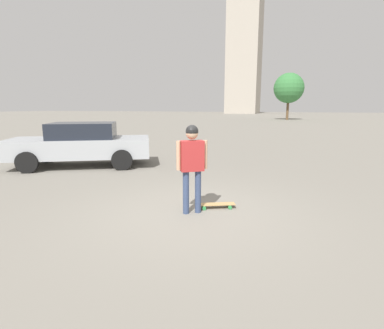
% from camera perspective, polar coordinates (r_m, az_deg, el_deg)
% --- Properties ---
extents(ground_plane, '(220.00, 220.00, 0.00)m').
position_cam_1_polar(ground_plane, '(5.92, -0.00, -9.18)').
color(ground_plane, gray).
extents(person, '(0.41, 0.52, 1.71)m').
position_cam_1_polar(person, '(5.64, -0.00, 1.15)').
color(person, '#38476B').
rests_on(person, ground_plane).
extents(skateboard, '(0.49, 0.78, 0.09)m').
position_cam_1_polar(skateboard, '(6.18, 4.64, -7.64)').
color(skateboard, tan).
rests_on(skateboard, ground_plane).
extents(car_parked_near, '(3.74, 4.94, 1.50)m').
position_cam_1_polar(car_parked_near, '(10.99, -20.35, 3.72)').
color(car_parked_near, '#ADB2B7').
rests_on(car_parked_near, ground_plane).
extents(building_block_distant, '(11.90, 8.90, 38.41)m').
position_cam_1_polar(building_block_distant, '(94.82, 10.03, 21.27)').
color(building_block_distant, '#B2A899').
rests_on(building_block_distant, ground_plane).
extents(tree_distant, '(4.53, 4.53, 7.07)m').
position_cam_1_polar(tree_distant, '(49.32, 17.96, 13.67)').
color(tree_distant, brown).
rests_on(tree_distant, ground_plane).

